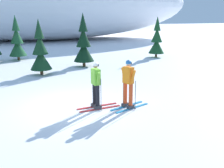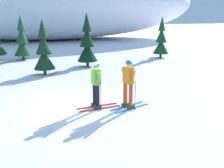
{
  "view_description": "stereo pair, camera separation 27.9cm",
  "coord_description": "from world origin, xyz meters",
  "px_view_note": "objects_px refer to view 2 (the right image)",
  "views": [
    {
      "loc": [
        -0.77,
        -9.76,
        3.58
      ],
      "look_at": [
        1.5,
        -0.61,
        0.95
      ],
      "focal_mm": 42.29,
      "sensor_mm": 36.0,
      "label": 1
    },
    {
      "loc": [
        -0.5,
        -9.82,
        3.58
      ],
      "look_at": [
        1.5,
        -0.61,
        0.95
      ],
      "focal_mm": 42.29,
      "sensor_mm": 36.0,
      "label": 2
    }
  ],
  "objects_px": {
    "skier_orange_jacket": "(128,83)",
    "pine_tree_right": "(87,44)",
    "skier_lime_jacket": "(96,84)",
    "pine_tree_center": "(22,41)",
    "pine_tree_far_right": "(161,40)",
    "pine_tree_center_right": "(44,51)"
  },
  "relations": [
    {
      "from": "skier_lime_jacket",
      "to": "pine_tree_far_right",
      "type": "relative_size",
      "value": 0.56
    },
    {
      "from": "pine_tree_right",
      "to": "pine_tree_far_right",
      "type": "height_order",
      "value": "pine_tree_right"
    },
    {
      "from": "pine_tree_right",
      "to": "skier_orange_jacket",
      "type": "bearing_deg",
      "value": -86.41
    },
    {
      "from": "pine_tree_far_right",
      "to": "skier_orange_jacket",
      "type": "bearing_deg",
      "value": -118.21
    },
    {
      "from": "pine_tree_far_right",
      "to": "pine_tree_right",
      "type": "bearing_deg",
      "value": -160.2
    },
    {
      "from": "pine_tree_right",
      "to": "skier_lime_jacket",
      "type": "bearing_deg",
      "value": -94.75
    },
    {
      "from": "skier_lime_jacket",
      "to": "skier_orange_jacket",
      "type": "bearing_deg",
      "value": -12.25
    },
    {
      "from": "skier_lime_jacket",
      "to": "skier_orange_jacket",
      "type": "xyz_separation_m",
      "value": [
        1.17,
        -0.25,
        0.04
      ]
    },
    {
      "from": "pine_tree_far_right",
      "to": "pine_tree_center_right",
      "type": "bearing_deg",
      "value": -155.74
    },
    {
      "from": "pine_tree_far_right",
      "to": "pine_tree_center",
      "type": "bearing_deg",
      "value": 173.1
    },
    {
      "from": "skier_orange_jacket",
      "to": "pine_tree_right",
      "type": "xyz_separation_m",
      "value": [
        -0.51,
        8.18,
        0.48
      ]
    },
    {
      "from": "skier_orange_jacket",
      "to": "pine_tree_center_right",
      "type": "bearing_deg",
      "value": 116.79
    },
    {
      "from": "pine_tree_center_right",
      "to": "pine_tree_right",
      "type": "bearing_deg",
      "value": 33.15
    },
    {
      "from": "skier_orange_jacket",
      "to": "pine_tree_right",
      "type": "relative_size",
      "value": 0.53
    },
    {
      "from": "skier_orange_jacket",
      "to": "pine_tree_center",
      "type": "bearing_deg",
      "value": 113.08
    },
    {
      "from": "skier_lime_jacket",
      "to": "pine_tree_center_right",
      "type": "distance_m",
      "value": 6.5
    },
    {
      "from": "skier_lime_jacket",
      "to": "pine_tree_right",
      "type": "distance_m",
      "value": 7.97
    },
    {
      "from": "pine_tree_center",
      "to": "pine_tree_right",
      "type": "distance_m",
      "value": 5.64
    },
    {
      "from": "skier_orange_jacket",
      "to": "pine_tree_center",
      "type": "xyz_separation_m",
      "value": [
        -4.96,
        11.64,
        0.41
      ]
    },
    {
      "from": "skier_lime_jacket",
      "to": "pine_tree_center_right",
      "type": "height_order",
      "value": "pine_tree_center_right"
    },
    {
      "from": "pine_tree_center_right",
      "to": "pine_tree_far_right",
      "type": "height_order",
      "value": "pine_tree_far_right"
    },
    {
      "from": "skier_orange_jacket",
      "to": "pine_tree_center_right",
      "type": "relative_size",
      "value": 0.58
    }
  ]
}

